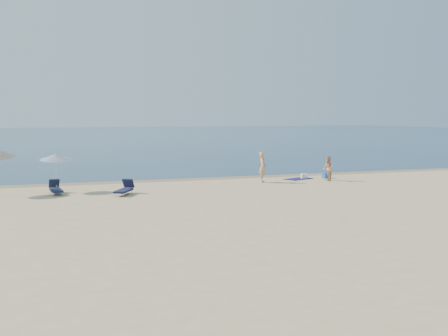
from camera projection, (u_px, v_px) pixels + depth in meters
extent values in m
plane|color=#CCB488|center=(402.00, 239.00, 18.85)|extent=(160.00, 160.00, 0.00)
cube|color=#0D2D50|center=(85.00, 136.00, 112.53)|extent=(240.00, 160.00, 0.01)
cube|color=#847254|center=(215.00, 178.00, 37.02)|extent=(240.00, 1.60, 0.00)
imported|color=tan|center=(263.00, 167.00, 34.66)|extent=(0.68, 0.81, 1.90)
imported|color=tan|center=(328.00, 168.00, 35.54)|extent=(0.76, 0.88, 1.57)
cube|color=#0E134A|center=(298.00, 179.00, 36.53)|extent=(2.09, 1.63, 0.03)
cube|color=white|center=(304.00, 176.00, 36.73)|extent=(0.43, 0.39, 0.32)
cube|color=#2057B2|center=(326.00, 176.00, 37.01)|extent=(0.53, 0.43, 0.33)
cylinder|color=silver|center=(56.00, 175.00, 30.16)|extent=(0.04, 0.23, 1.96)
cone|color=white|center=(56.00, 157.00, 30.24)|extent=(1.71, 1.73, 0.47)
sphere|color=silver|center=(55.00, 154.00, 30.23)|extent=(0.06, 0.06, 0.06)
cube|color=#151D3C|center=(56.00, 190.00, 29.49)|extent=(0.67, 1.54, 0.10)
cube|color=#151D3C|center=(54.00, 183.00, 30.15)|extent=(0.58, 0.41, 0.49)
cylinder|color=#A5A5AD|center=(61.00, 192.00, 29.59)|extent=(0.03, 0.03, 0.22)
cube|color=#161A3D|center=(123.00, 191.00, 29.20)|extent=(1.27, 1.66, 0.11)
cube|color=#161A3D|center=(128.00, 183.00, 29.95)|extent=(0.69, 0.62, 0.51)
cylinder|color=#A5A5AD|center=(128.00, 193.00, 29.18)|extent=(0.03, 0.03, 0.23)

